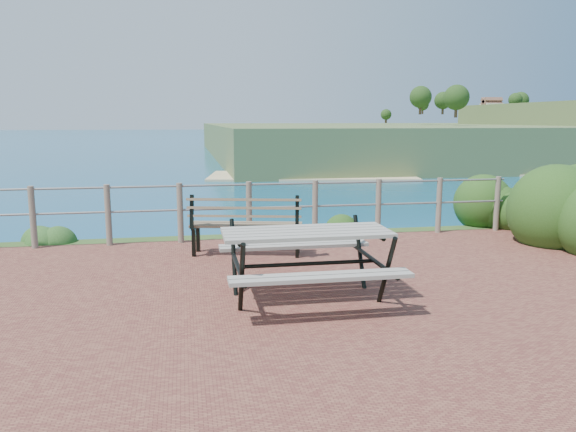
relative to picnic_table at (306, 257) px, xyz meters
name	(u,v)px	position (x,y,z in m)	size (l,w,h in m)	color
ground	(284,303)	(-0.27, -0.06, -0.51)	(10.00, 7.00, 0.12)	brown
ocean	(186,125)	(-0.27, 199.94, -0.51)	(1200.00, 1200.00, 0.00)	#156982
safety_railing	(249,208)	(-0.27, 3.29, 0.06)	(9.40, 0.10, 1.00)	#6B5B4C
picnic_table	(306,257)	(0.00, 0.00, 0.00)	(1.89, 1.63, 0.80)	gray
park_bench	(246,215)	(-0.44, 2.24, 0.12)	(1.73, 0.80, 0.95)	brown
shrub_right_edge	(504,227)	(4.71, 3.64, -0.51)	(1.21, 1.21, 1.72)	#234615
shrub_lip_west	(48,241)	(-3.67, 3.92, -0.51)	(0.80, 0.80, 0.56)	#27491B
shrub_lip_east	(335,228)	(1.48, 4.15, -0.51)	(0.66, 0.66, 0.36)	#234615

